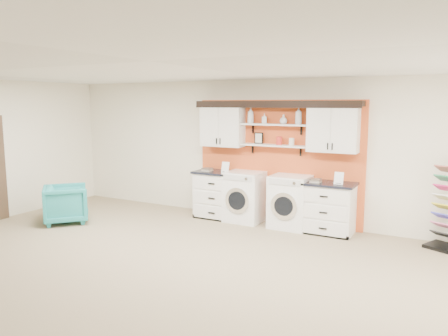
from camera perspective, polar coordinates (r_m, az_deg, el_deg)
The scene contains 22 objects.
floor at distance 5.61m, azimuth -9.09°, elevation -16.21°, with size 10.00×10.00×0.00m, color gray.
ceiling at distance 5.13m, azimuth -9.84°, elevation 13.58°, with size 10.00×10.00×0.00m, color white.
wall_back at distance 8.66m, azimuth 7.06°, elevation 2.20°, with size 10.00×10.00×0.00m, color #EDE5CD.
accent_panel at distance 8.65m, azimuth 6.95°, elevation 0.86°, with size 3.40×0.07×2.40m, color #D45424.
upper_cabinet_left at distance 8.92m, azimuth -0.18°, elevation 5.53°, with size 0.90×0.35×0.84m.
upper_cabinet_right at distance 8.08m, azimuth 14.08°, elevation 4.98°, with size 0.90×0.35×0.84m.
shelf_lower at distance 8.46m, azimuth 6.57°, elevation 2.95°, with size 1.32×0.28×0.03m, color white.
shelf_upper at distance 8.43m, azimuth 6.62°, elevation 5.65°, with size 1.32×0.28×0.03m, color white.
crown_molding at distance 8.44m, azimuth 6.70°, elevation 8.36°, with size 3.30×0.41×0.13m.
picture_frame at distance 8.63m, azimuth 4.55°, elevation 3.92°, with size 0.18×0.02×0.22m.
canister_red at distance 8.42m, azimuth 7.22°, elevation 3.56°, with size 0.11×0.11×0.16m, color red.
canister_cream at distance 8.33m, azimuth 8.82°, elevation 3.41°, with size 0.10×0.10×0.14m, color silver.
base_cabinet_left at distance 8.96m, azimuth -0.64°, elevation -3.48°, with size 0.98×0.66×0.96m.
base_cabinet_right at distance 8.13m, azimuth 13.45°, elevation -5.08°, with size 0.95×0.66×0.93m.
washer at distance 8.69m, azimuth 2.72°, elevation -3.75°, with size 0.71×0.71×1.00m.
dryer at distance 8.33m, azimuth 8.64°, elevation -4.37°, with size 0.71×0.71×0.99m.
sample_rack at distance 7.90m, azimuth 27.21°, elevation -5.99°, with size 0.68×0.63×1.49m.
armchair at distance 9.17m, azimuth -19.93°, elevation -4.43°, with size 0.79×0.81×0.74m, color teal.
soap_bottle_a at distance 8.63m, azimuth 3.50°, elevation 6.92°, with size 0.12×0.12×0.32m, color silver.
soap_bottle_b at distance 8.51m, azimuth 5.29°, elevation 6.46°, with size 0.09×0.09×0.20m, color silver.
soap_bottle_c at distance 8.36m, azimuth 7.77°, elevation 6.33°, with size 0.14×0.14×0.18m, color silver.
soap_bottle_d at distance 8.26m, azimuth 9.71°, elevation 6.78°, with size 0.13×0.13×0.33m, color silver.
Camera 1 is at (3.16, -4.01, 2.33)m, focal length 35.00 mm.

